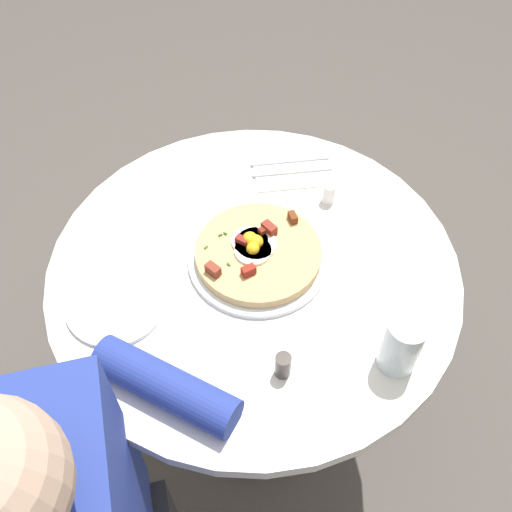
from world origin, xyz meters
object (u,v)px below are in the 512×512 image
(breakfast_pizza, at_px, (258,252))
(water_glass, at_px, (402,344))
(pizza_plate, at_px, (258,258))
(fork, at_px, (292,171))
(bread_plate, at_px, (116,304))
(dining_table, at_px, (254,311))
(knife, at_px, (290,160))
(pepper_shaker, at_px, (283,365))
(salt_shaker, at_px, (329,193))

(breakfast_pizza, bearing_deg, water_glass, 32.75)
(pizza_plate, xyz_separation_m, breakfast_pizza, (-0.00, -0.00, 0.02))
(fork, distance_m, water_glass, 0.50)
(pizza_plate, relative_size, bread_plate, 1.49)
(dining_table, height_order, breakfast_pizza, breakfast_pizza)
(water_glass, bearing_deg, knife, -175.89)
(pizza_plate, xyz_separation_m, pepper_shaker, (0.25, -0.02, 0.02))
(dining_table, xyz_separation_m, fork, (-0.23, 0.15, 0.18))
(pepper_shaker, bearing_deg, bread_plate, -128.48)
(dining_table, distance_m, fork, 0.33)
(pizza_plate, xyz_separation_m, fork, (-0.22, 0.14, 0.00))
(pizza_plate, distance_m, fork, 0.26)
(dining_table, height_order, salt_shaker, salt_shaker)
(knife, distance_m, water_glass, 0.54)
(pizza_plate, bearing_deg, knife, 151.46)
(water_glass, bearing_deg, bread_plate, -117.22)
(pizza_plate, distance_m, salt_shaker, 0.22)
(pizza_plate, bearing_deg, bread_plate, -82.32)
(pizza_plate, height_order, water_glass, water_glass)
(dining_table, bearing_deg, bread_plate, -83.70)
(water_glass, xyz_separation_m, salt_shaker, (-0.40, 0.01, -0.04))
(dining_table, relative_size, water_glass, 6.78)
(water_glass, bearing_deg, salt_shaker, 178.73)
(dining_table, bearing_deg, fork, 147.34)
(bread_plate, xyz_separation_m, salt_shaker, (-0.16, 0.47, 0.02))
(knife, height_order, water_glass, water_glass)
(dining_table, bearing_deg, pizza_plate, 125.70)
(dining_table, height_order, bread_plate, bread_plate)
(dining_table, height_order, water_glass, water_glass)
(knife, height_order, pepper_shaker, pepper_shaker)
(dining_table, relative_size, bread_plate, 4.35)
(bread_plate, height_order, pepper_shaker, pepper_shaker)
(fork, bearing_deg, knife, 90.00)
(breakfast_pizza, height_order, water_glass, water_glass)
(breakfast_pizza, bearing_deg, pepper_shaker, -4.32)
(knife, relative_size, water_glass, 1.49)
(bread_plate, distance_m, water_glass, 0.53)
(knife, bearing_deg, salt_shaker, -64.26)
(breakfast_pizza, bearing_deg, fork, 148.08)
(water_glass, height_order, salt_shaker, water_glass)
(bread_plate, distance_m, fork, 0.50)
(pizza_plate, distance_m, breakfast_pizza, 0.02)
(pizza_plate, distance_m, water_glass, 0.33)
(dining_table, xyz_separation_m, salt_shaker, (-0.13, 0.20, 0.19))
(salt_shaker, bearing_deg, pizza_plate, -57.12)
(breakfast_pizza, relative_size, fork, 1.38)
(bread_plate, height_order, fork, bread_plate)
(water_glass, bearing_deg, pizza_plate, -147.29)
(salt_shaker, height_order, pepper_shaker, pepper_shaker)
(pizza_plate, relative_size, breakfast_pizza, 1.12)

